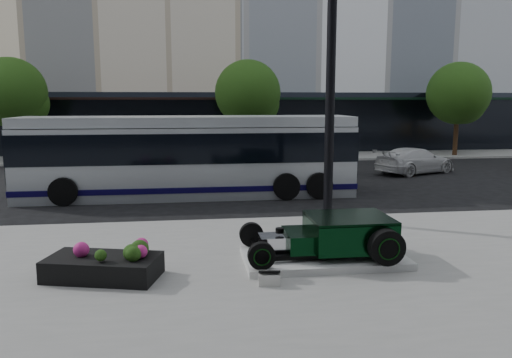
{
  "coord_description": "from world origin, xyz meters",
  "views": [
    {
      "loc": [
        -2.43,
        -16.04,
        3.52
      ],
      "look_at": [
        -0.49,
        -1.58,
        1.2
      ],
      "focal_mm": 35.0,
      "sensor_mm": 36.0,
      "label": 1
    }
  ],
  "objects": [
    {
      "name": "sidewalk_far",
      "position": [
        0.0,
        14.0,
        0.06
      ],
      "size": [
        70.0,
        4.0,
        0.12
      ],
      "primitive_type": "cube",
      "color": "gray",
      "rests_on": "ground"
    },
    {
      "name": "flower_planter",
      "position": [
        -4.12,
        -6.52,
        0.37
      ],
      "size": [
        2.32,
        1.57,
        0.69
      ],
      "color": "black",
      "rests_on": "sidewalk_near"
    },
    {
      "name": "lamppost",
      "position": [
        1.44,
        -2.58,
        4.06
      ],
      "size": [
        0.47,
        0.47,
        8.53
      ],
      "color": "black",
      "rests_on": "sidewalk_near"
    },
    {
      "name": "ground",
      "position": [
        0.0,
        0.0,
        0.0
      ],
      "size": [
        120.0,
        120.0,
        0.0
      ],
      "primitive_type": "plane",
      "color": "black",
      "rests_on": "ground"
    },
    {
      "name": "display_plinth",
      "position": [
        0.36,
        -6.08,
        0.2
      ],
      "size": [
        3.4,
        1.8,
        0.15
      ],
      "primitive_type": "cube",
      "color": "silver",
      "rests_on": "sidewalk_near"
    },
    {
      "name": "street_trees",
      "position": [
        1.15,
        13.07,
        3.77
      ],
      "size": [
        29.8,
        3.8,
        5.7
      ],
      "color": "black",
      "rests_on": "sidewalk_far"
    },
    {
      "name": "hot_rod",
      "position": [
        0.69,
        -6.08,
        0.7
      ],
      "size": [
        3.22,
        2.0,
        0.81
      ],
      "color": "black",
      "rests_on": "display_plinth"
    },
    {
      "name": "info_plaque",
      "position": [
        -1.0,
        -7.27,
        0.24
      ],
      "size": [
        0.44,
        0.35,
        0.31
      ],
      "color": "silver",
      "rests_on": "sidewalk_near"
    },
    {
      "name": "transit_bus",
      "position": [
        -2.43,
        2.38,
        1.49
      ],
      "size": [
        12.12,
        2.88,
        2.92
      ],
      "color": "#B7BDC2",
      "rests_on": "ground"
    },
    {
      "name": "white_sedan",
      "position": [
        8.38,
        6.62,
        0.62
      ],
      "size": [
        4.62,
        3.31,
        1.24
      ],
      "primitive_type": "imported",
      "rotation": [
        0.0,
        0.0,
        1.98
      ],
      "color": "silver",
      "rests_on": "ground"
    }
  ]
}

